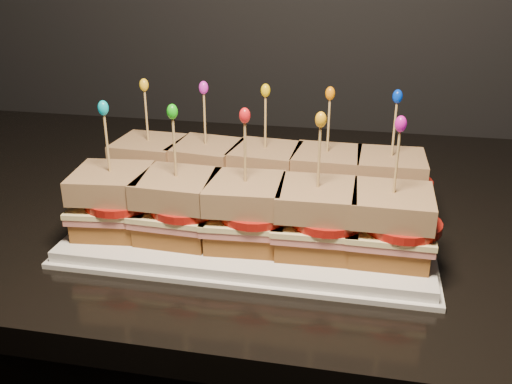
# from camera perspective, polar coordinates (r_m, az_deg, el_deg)

# --- Properties ---
(granite_slab) EXTENTS (2.25, 0.73, 0.03)m
(granite_slab) POSITION_cam_1_polar(r_m,az_deg,el_deg) (0.89, -11.03, -0.28)
(granite_slab) COLOR black
(granite_slab) RESTS_ON cabinet
(platter) EXTENTS (0.42, 0.26, 0.02)m
(platter) POSITION_cam_1_polar(r_m,az_deg,el_deg) (0.72, 0.00, -3.39)
(platter) COLOR white
(platter) RESTS_ON granite_slab
(platter_rim) EXTENTS (0.43, 0.27, 0.01)m
(platter_rim) POSITION_cam_1_polar(r_m,az_deg,el_deg) (0.72, 0.00, -3.82)
(platter_rim) COLOR white
(platter_rim) RESTS_ON granite_slab
(sandwich_0_bread_bot) EXTENTS (0.09, 0.09, 0.02)m
(sandwich_0_bread_bot) POSITION_cam_1_polar(r_m,az_deg,el_deg) (0.80, -10.40, 0.83)
(sandwich_0_bread_bot) COLOR #5C3316
(sandwich_0_bread_bot) RESTS_ON platter
(sandwich_0_ham) EXTENTS (0.09, 0.09, 0.01)m
(sandwich_0_ham) POSITION_cam_1_polar(r_m,az_deg,el_deg) (0.80, -10.48, 1.86)
(sandwich_0_ham) COLOR #CA7164
(sandwich_0_ham) RESTS_ON sandwich_0_bread_bot
(sandwich_0_cheese) EXTENTS (0.10, 0.09, 0.01)m
(sandwich_0_cheese) POSITION_cam_1_polar(r_m,az_deg,el_deg) (0.80, -10.51, 2.33)
(sandwich_0_cheese) COLOR #FBEAA0
(sandwich_0_cheese) RESTS_ON sandwich_0_ham
(sandwich_0_tomato) EXTENTS (0.08, 0.08, 0.01)m
(sandwich_0_tomato) POSITION_cam_1_polar(r_m,az_deg,el_deg) (0.78, -9.89, 2.63)
(sandwich_0_tomato) COLOR #AE1811
(sandwich_0_tomato) RESTS_ON sandwich_0_cheese
(sandwich_0_bread_top) EXTENTS (0.09, 0.09, 0.03)m
(sandwich_0_bread_top) POSITION_cam_1_polar(r_m,az_deg,el_deg) (0.79, -10.65, 4.12)
(sandwich_0_bread_top) COLOR #612D0C
(sandwich_0_bread_top) RESTS_ON sandwich_0_tomato
(sandwich_0_pick) EXTENTS (0.00, 0.00, 0.09)m
(sandwich_0_pick) POSITION_cam_1_polar(r_m,az_deg,el_deg) (0.78, -10.89, 7.22)
(sandwich_0_pick) COLOR tan
(sandwich_0_pick) RESTS_ON sandwich_0_bread_top
(sandwich_0_frill) EXTENTS (0.01, 0.01, 0.02)m
(sandwich_0_frill) POSITION_cam_1_polar(r_m,az_deg,el_deg) (0.76, -11.14, 10.46)
(sandwich_0_frill) COLOR yellow
(sandwich_0_frill) RESTS_ON sandwich_0_pick
(sandwich_1_bread_bot) EXTENTS (0.09, 0.09, 0.02)m
(sandwich_1_bread_bot) POSITION_cam_1_polar(r_m,az_deg,el_deg) (0.78, -4.91, 0.41)
(sandwich_1_bread_bot) COLOR #5C3316
(sandwich_1_bread_bot) RESTS_ON platter
(sandwich_1_ham) EXTENTS (0.10, 0.10, 0.01)m
(sandwich_1_ham) POSITION_cam_1_polar(r_m,az_deg,el_deg) (0.77, -4.94, 1.46)
(sandwich_1_ham) COLOR #CA7164
(sandwich_1_ham) RESTS_ON sandwich_1_bread_bot
(sandwich_1_cheese) EXTENTS (0.10, 0.10, 0.01)m
(sandwich_1_cheese) POSITION_cam_1_polar(r_m,az_deg,el_deg) (0.77, -4.96, 1.95)
(sandwich_1_cheese) COLOR #FBEAA0
(sandwich_1_cheese) RESTS_ON sandwich_1_ham
(sandwich_1_tomato) EXTENTS (0.08, 0.08, 0.01)m
(sandwich_1_tomato) POSITION_cam_1_polar(r_m,az_deg,el_deg) (0.76, -4.24, 2.25)
(sandwich_1_tomato) COLOR #AE1811
(sandwich_1_tomato) RESTS_ON sandwich_1_cheese
(sandwich_1_bread_top) EXTENTS (0.09, 0.09, 0.03)m
(sandwich_1_bread_top) POSITION_cam_1_polar(r_m,az_deg,el_deg) (0.76, -5.03, 3.79)
(sandwich_1_bread_top) COLOR #612D0C
(sandwich_1_bread_top) RESTS_ON sandwich_1_tomato
(sandwich_1_pick) EXTENTS (0.00, 0.00, 0.09)m
(sandwich_1_pick) POSITION_cam_1_polar(r_m,az_deg,el_deg) (0.75, -5.14, 6.99)
(sandwich_1_pick) COLOR tan
(sandwich_1_pick) RESTS_ON sandwich_1_bread_top
(sandwich_1_frill) EXTENTS (0.01, 0.01, 0.02)m
(sandwich_1_frill) POSITION_cam_1_polar(r_m,az_deg,el_deg) (0.74, -5.27, 10.35)
(sandwich_1_frill) COLOR #D023CD
(sandwich_1_frill) RESTS_ON sandwich_1_pick
(sandwich_2_bread_bot) EXTENTS (0.09, 0.09, 0.02)m
(sandwich_2_bread_bot) POSITION_cam_1_polar(r_m,az_deg,el_deg) (0.76, 0.89, -0.05)
(sandwich_2_bread_bot) COLOR #5C3316
(sandwich_2_bread_bot) RESTS_ON platter
(sandwich_2_ham) EXTENTS (0.10, 0.10, 0.01)m
(sandwich_2_ham) POSITION_cam_1_polar(r_m,az_deg,el_deg) (0.76, 0.90, 1.03)
(sandwich_2_ham) COLOR #CA7164
(sandwich_2_ham) RESTS_ON sandwich_2_bread_bot
(sandwich_2_cheese) EXTENTS (0.10, 0.10, 0.01)m
(sandwich_2_cheese) POSITION_cam_1_polar(r_m,az_deg,el_deg) (0.75, 0.90, 1.52)
(sandwich_2_cheese) COLOR #FBEAA0
(sandwich_2_cheese) RESTS_ON sandwich_2_ham
(sandwich_2_tomato) EXTENTS (0.08, 0.08, 0.01)m
(sandwich_2_tomato) POSITION_cam_1_polar(r_m,az_deg,el_deg) (0.74, 1.73, 1.83)
(sandwich_2_tomato) COLOR #AE1811
(sandwich_2_tomato) RESTS_ON sandwich_2_cheese
(sandwich_2_bread_top) EXTENTS (0.09, 0.09, 0.03)m
(sandwich_2_bread_top) POSITION_cam_1_polar(r_m,az_deg,el_deg) (0.74, 0.92, 3.41)
(sandwich_2_bread_top) COLOR #612D0C
(sandwich_2_bread_top) RESTS_ON sandwich_2_tomato
(sandwich_2_pick) EXTENTS (0.00, 0.00, 0.09)m
(sandwich_2_pick) POSITION_cam_1_polar(r_m,az_deg,el_deg) (0.73, 0.94, 6.68)
(sandwich_2_pick) COLOR tan
(sandwich_2_pick) RESTS_ON sandwich_2_bread_top
(sandwich_2_frill) EXTENTS (0.01, 0.01, 0.02)m
(sandwich_2_frill) POSITION_cam_1_polar(r_m,az_deg,el_deg) (0.72, 0.96, 10.12)
(sandwich_2_frill) COLOR yellow
(sandwich_2_frill) RESTS_ON sandwich_2_pick
(sandwich_3_bread_bot) EXTENTS (0.08, 0.08, 0.02)m
(sandwich_3_bread_bot) POSITION_cam_1_polar(r_m,az_deg,el_deg) (0.75, 6.90, -0.52)
(sandwich_3_bread_bot) COLOR #5C3316
(sandwich_3_bread_bot) RESTS_ON platter
(sandwich_3_ham) EXTENTS (0.09, 0.09, 0.01)m
(sandwich_3_ham) POSITION_cam_1_polar(r_m,az_deg,el_deg) (0.75, 6.95, 0.57)
(sandwich_3_ham) COLOR #CA7164
(sandwich_3_ham) RESTS_ON sandwich_3_bread_bot
(sandwich_3_cheese) EXTENTS (0.09, 0.09, 0.01)m
(sandwich_3_cheese) POSITION_cam_1_polar(r_m,az_deg,el_deg) (0.74, 6.98, 1.07)
(sandwich_3_cheese) COLOR #FBEAA0
(sandwich_3_cheese) RESTS_ON sandwich_3_ham
(sandwich_3_tomato) EXTENTS (0.08, 0.08, 0.01)m
(sandwich_3_tomato) POSITION_cam_1_polar(r_m,az_deg,el_deg) (0.74, 7.90, 1.37)
(sandwich_3_tomato) COLOR #AE1811
(sandwich_3_tomato) RESTS_ON sandwich_3_cheese
(sandwich_3_bread_top) EXTENTS (0.09, 0.09, 0.03)m
(sandwich_3_bread_top) POSITION_cam_1_polar(r_m,az_deg,el_deg) (0.74, 7.07, 2.97)
(sandwich_3_bread_top) COLOR #612D0C
(sandwich_3_bread_top) RESTS_ON sandwich_3_tomato
(sandwich_3_pick) EXTENTS (0.00, 0.00, 0.09)m
(sandwich_3_pick) POSITION_cam_1_polar(r_m,az_deg,el_deg) (0.72, 7.24, 6.28)
(sandwich_3_pick) COLOR tan
(sandwich_3_pick) RESTS_ON sandwich_3_bread_top
(sandwich_3_frill) EXTENTS (0.01, 0.01, 0.02)m
(sandwich_3_frill) POSITION_cam_1_polar(r_m,az_deg,el_deg) (0.71, 7.42, 9.76)
(sandwich_3_frill) COLOR orange
(sandwich_3_frill) RESTS_ON sandwich_3_pick
(sandwich_4_bread_bot) EXTENTS (0.08, 0.08, 0.02)m
(sandwich_4_bread_bot) POSITION_cam_1_polar(r_m,az_deg,el_deg) (0.75, 12.98, -0.99)
(sandwich_4_bread_bot) COLOR #5C3316
(sandwich_4_bread_bot) RESTS_ON platter
(sandwich_4_ham) EXTENTS (0.09, 0.09, 0.01)m
(sandwich_4_ham) POSITION_cam_1_polar(r_m,az_deg,el_deg) (0.75, 13.09, 0.10)
(sandwich_4_ham) COLOR #CA7164
(sandwich_4_ham) RESTS_ON sandwich_4_bread_bot
(sandwich_4_cheese) EXTENTS (0.09, 0.09, 0.01)m
(sandwich_4_cheese) POSITION_cam_1_polar(r_m,az_deg,el_deg) (0.74, 13.13, 0.59)
(sandwich_4_cheese) COLOR #FBEAA0
(sandwich_4_cheese) RESTS_ON sandwich_4_ham
(sandwich_4_tomato) EXTENTS (0.08, 0.08, 0.01)m
(sandwich_4_tomato) POSITION_cam_1_polar(r_m,az_deg,el_deg) (0.74, 14.12, 0.89)
(sandwich_4_tomato) COLOR #AE1811
(sandwich_4_tomato) RESTS_ON sandwich_4_cheese
(sandwich_4_bread_top) EXTENTS (0.09, 0.09, 0.03)m
(sandwich_4_bread_top) POSITION_cam_1_polar(r_m,az_deg,el_deg) (0.73, 13.31, 2.49)
(sandwich_4_bread_top) COLOR #612D0C
(sandwich_4_bread_top) RESTS_ON sandwich_4_tomato
(sandwich_4_pick) EXTENTS (0.00, 0.00, 0.09)m
(sandwich_4_pick) POSITION_cam_1_polar(r_m,az_deg,el_deg) (0.72, 13.63, 5.79)
(sandwich_4_pick) COLOR tan
(sandwich_4_pick) RESTS_ON sandwich_4_bread_top
(sandwich_4_frill) EXTENTS (0.01, 0.01, 0.02)m
(sandwich_4_frill) POSITION_cam_1_polar(r_m,az_deg,el_deg) (0.71, 13.97, 9.27)
(sandwich_4_frill) COLOR #0430D0
(sandwich_4_frill) RESTS_ON sandwich_4_pick
(sandwich_5_bread_bot) EXTENTS (0.09, 0.09, 0.02)m
(sandwich_5_bread_bot) POSITION_cam_1_polar(r_m,az_deg,el_deg) (0.70, -13.90, -2.78)
(sandwich_5_bread_bot) COLOR #5C3316
(sandwich_5_bread_bot) RESTS_ON platter
(sandwich_5_ham) EXTENTS (0.10, 0.10, 0.01)m
(sandwich_5_ham) POSITION_cam_1_polar(r_m,az_deg,el_deg) (0.70, -14.02, -1.64)
(sandwich_5_ham) COLOR #CA7164
(sandwich_5_ham) RESTS_ON sandwich_5_bread_bot
(sandwich_5_cheese) EXTENTS (0.10, 0.10, 0.01)m
(sandwich_5_cheese) POSITION_cam_1_polar(r_m,az_deg,el_deg) (0.70, -14.07, -1.11)
(sandwich_5_cheese) COLOR #FBEAA0
(sandwich_5_cheese) RESTS_ON sandwich_5_ham
(sandwich_5_tomato) EXTENTS (0.08, 0.08, 0.01)m
(sandwich_5_tomato) POSITION_cam_1_polar(r_m,az_deg,el_deg) (0.68, -13.43, -0.82)
(sandwich_5_tomato) COLOR #AE1811
(sandwich_5_tomato) RESTS_ON sandwich_5_cheese
(sandwich_5_bread_top) EXTENTS (0.09, 0.09, 0.03)m
(sandwich_5_bread_top) POSITION_cam_1_polar(r_m,az_deg,el_deg) (0.69, -14.28, 0.90)
(sandwich_5_bread_top) COLOR #612D0C
(sandwich_5_bread_top) RESTS_ON sandwich_5_tomato
(sandwich_5_pick) EXTENTS (0.00, 0.00, 0.09)m
(sandwich_5_pick) POSITION_cam_1_polar(r_m,az_deg,el_deg) (0.67, -14.65, 4.41)
(sandwich_5_pick) COLOR tan
(sandwich_5_pick) RESTS_ON sandwich_5_bread_top
(sandwich_5_frill) EXTENTS (0.01, 0.01, 0.02)m
(sandwich_5_frill) POSITION_cam_1_polar(r_m,az_deg,el_deg) (0.66, -15.03, 8.13)
(sandwich_5_frill) COLOR #07ACBF
(sandwich_5_frill) RESTS_ON sandwich_5_pick
(sandwich_6_bread_bot) EXTENTS (0.09, 0.09, 0.02)m
(sandwich_6_bread_bot) POSITION_cam_1_polar(r_m,az_deg,el_deg) (0.68, -7.71, -3.42)
(sandwich_6_bread_bot) COLOR #5C3316
(sandwich_6_bread_bot) RESTS_ON platter
(sandwich_6_ham) EXTENTS (0.09, 0.09, 0.01)m
(sandwich_6_ham) POSITION_cam_1_polar(r_m,az_deg,el_deg) (0.67, -7.78, -2.23)
(sandwich_6_ham) COLOR #CA7164
(sandwich_6_ham) RESTS_ON sandwich_6_bread_bot
(sandwich_6_cheese) EXTENTS (0.10, 0.09, 0.01)m
(sandwich_6_cheese) POSITION_cam_1_polar(r_m,az_deg,el_deg) (0.67, -7.81, -1.69)
(sandwich_6_cheese) COLOR #FBEAA0
(sandwich_6_cheese) RESTS_ON sandwich_6_ham
(sandwich_6_tomato) EXTENTS (0.08, 0.08, 0.01)m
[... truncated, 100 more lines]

